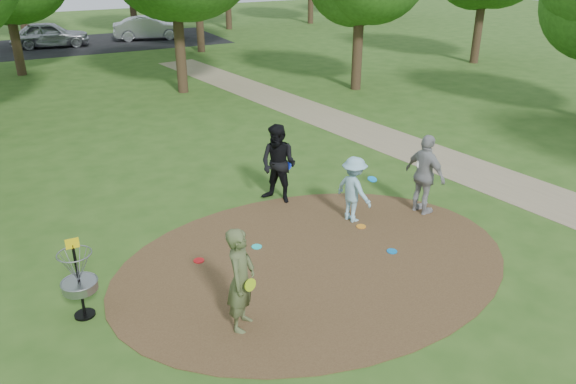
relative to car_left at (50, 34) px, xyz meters
name	(u,v)px	position (x,y,z in m)	size (l,w,h in m)	color
ground	(315,262)	(1.77, -29.73, -0.78)	(100.00, 100.00, 0.00)	#2D5119
dirt_clearing	(315,261)	(1.77, -29.73, -0.77)	(8.40, 8.40, 0.02)	#47301C
footpath	(478,174)	(8.27, -27.73, -0.77)	(2.00, 40.00, 0.01)	#8C7A5B
parking_lot	(113,42)	(3.77, 0.27, -0.77)	(14.00, 8.00, 0.01)	black
player_observer_with_disc	(241,280)	(-0.38, -30.99, 0.16)	(0.79, 0.81, 1.88)	#4F5B34
player_throwing_with_disc	(354,190)	(3.50, -28.49, 0.02)	(1.06, 1.12, 1.58)	#8FC3D5
player_walking_with_disc	(279,164)	(2.45, -26.72, 0.22)	(1.17, 1.23, 2.00)	black
player_waiting_with_disc	(425,175)	(5.22, -28.91, 0.21)	(0.64, 1.21, 1.97)	#98999B
disc_ground_cyan	(257,247)	(0.95, -28.65, -0.75)	(0.22, 0.22, 0.02)	#1BDADB
disc_ground_blue	(392,251)	(3.42, -30.14, -0.75)	(0.22, 0.22, 0.02)	#0B75C6
disc_ground_red	(199,260)	(-0.34, -28.62, -0.75)	(0.22, 0.22, 0.02)	red
car_left	(50,34)	(0.00, 0.00, 0.00)	(1.83, 4.56, 1.55)	#A4A6AC
car_right	(148,28)	(6.18, 0.13, -0.03)	(1.58, 4.53, 1.49)	#ADB0B5
disc_ground_orange	(361,226)	(3.48, -28.90, -0.75)	(0.22, 0.22, 0.02)	orange
disc_golf_basket	(78,273)	(-2.73, -29.43, 0.10)	(0.63, 0.63, 1.54)	black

